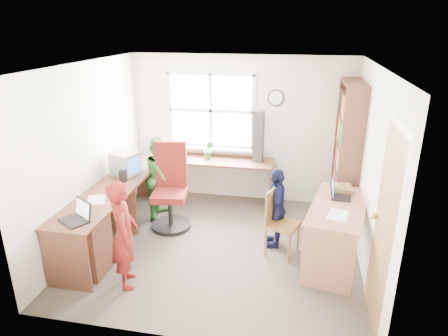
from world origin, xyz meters
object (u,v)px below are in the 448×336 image
at_px(swivel_chair, 171,191).
at_px(person_green, 162,177).
at_px(potted_plant, 209,150).
at_px(crt_monitor, 125,164).
at_px(person_red, 124,234).
at_px(laptop_left, 78,216).
at_px(cd_tower, 258,136).
at_px(person_navy, 276,208).
at_px(bookshelf, 346,157).
at_px(right_desk, 337,221).
at_px(l_desk, 118,218).
at_px(laptop_right, 338,192).
at_px(wooden_chair, 278,219).

relative_size(swivel_chair, person_green, 0.99).
bearing_deg(potted_plant, crt_monitor, -137.22).
distance_m(crt_monitor, person_red, 1.61).
relative_size(laptop_left, cd_tower, 0.52).
height_order(person_red, person_green, person_red).
xyz_separation_m(potted_plant, person_green, (-0.59, -0.65, -0.26)).
height_order(swivel_chair, person_red, person_red).
bearing_deg(swivel_chair, person_navy, -17.96).
distance_m(crt_monitor, cd_tower, 2.10).
bearing_deg(bookshelf, right_desk, -98.03).
distance_m(l_desk, swivel_chair, 0.91).
distance_m(laptop_right, potted_plant, 2.30).
xyz_separation_m(laptop_left, cd_tower, (1.77, 2.44, 0.36)).
height_order(laptop_left, person_navy, person_navy).
height_order(swivel_chair, cd_tower, cd_tower).
xyz_separation_m(bookshelf, person_red, (-2.55, -2.16, -0.36)).
height_order(potted_plant, person_navy, person_navy).
height_order(laptop_left, person_green, person_green).
distance_m(laptop_right, person_green, 2.62).
relative_size(l_desk, swivel_chair, 2.35).
bearing_deg(right_desk, person_red, -146.79).
bearing_deg(person_green, cd_tower, -69.36).
relative_size(cd_tower, person_green, 0.65).
relative_size(swivel_chair, laptop_left, 2.96).
xyz_separation_m(right_desk, potted_plant, (-1.96, 1.47, 0.34)).
distance_m(swivel_chair, person_red, 1.48).
height_order(right_desk, swivel_chair, swivel_chair).
bearing_deg(laptop_left, bookshelf, 67.22).
bearing_deg(person_red, l_desk, 5.70).
distance_m(right_desk, laptop_right, 0.38).
bearing_deg(potted_plant, laptop_left, -112.10).
bearing_deg(cd_tower, l_desk, -128.50).
distance_m(potted_plant, person_red, 2.46).
bearing_deg(crt_monitor, person_red, -49.75).
distance_m(laptop_left, person_green, 1.78).
xyz_separation_m(bookshelf, person_navy, (-0.94, -0.97, -0.45)).
xyz_separation_m(swivel_chair, crt_monitor, (-0.67, -0.01, 0.38)).
relative_size(potted_plant, person_green, 0.24).
bearing_deg(l_desk, person_navy, 13.95).
relative_size(l_desk, person_red, 2.31).
relative_size(crt_monitor, person_red, 0.33).
distance_m(l_desk, person_red, 0.83).
distance_m(l_desk, crt_monitor, 0.92).
relative_size(l_desk, right_desk, 2.04).
distance_m(wooden_chair, person_green, 1.98).
bearing_deg(l_desk, laptop_left, -102.43).
bearing_deg(person_navy, laptop_right, 87.57).
height_order(swivel_chair, wooden_chair, swivel_chair).
relative_size(potted_plant, person_navy, 0.27).
bearing_deg(cd_tower, wooden_chair, -69.13).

